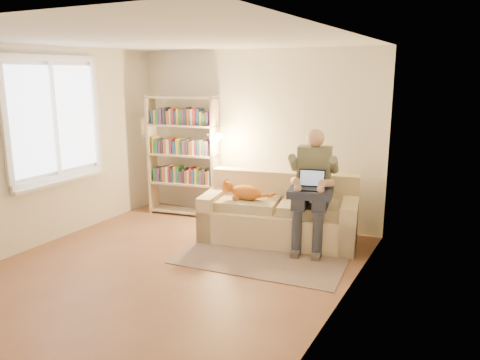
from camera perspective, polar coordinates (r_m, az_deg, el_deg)
The scene contains 13 objects.
floor at distance 5.67m, azimuth -8.50°, elevation -10.61°, with size 4.50×4.50×0.00m, color brown.
ceiling at distance 5.22m, azimuth -9.48°, elevation 16.58°, with size 4.00×4.50×0.02m, color white.
wall_left at distance 6.67m, azimuth -22.90°, elevation 3.71°, with size 0.02×4.50×2.60m, color silver.
wall_right at distance 4.42m, azimuth 12.35°, elevation 0.15°, with size 0.02×4.50×2.60m, color silver.
wall_back at distance 7.20m, azimuth 1.82°, elevation 5.33°, with size 4.00×0.02×2.60m, color silver.
window at distance 6.75m, azimuth -21.37°, elevation 4.58°, with size 0.12×1.52×1.69m.
sofa at distance 6.49m, azimuth 4.88°, elevation -4.42°, with size 2.23×1.35×0.88m.
person at distance 6.13m, azimuth 8.82°, elevation -0.30°, with size 0.56×0.76×1.55m.
cat at distance 6.38m, azimuth 0.26°, elevation -1.42°, with size 0.66×0.33×0.25m.
blanket at distance 6.00m, azimuth 8.96°, elevation -1.56°, with size 0.55×0.45×0.10m, color #252A41.
laptop at distance 5.98m, azimuth 9.01°, elevation -0.51°, with size 0.38×0.34×0.29m.
bookshelf at distance 7.49m, azimuth -6.96°, elevation 3.66°, with size 1.30×0.48×1.91m.
rug at distance 5.91m, azimuth 2.65°, elevation -9.42°, with size 2.06×1.22×0.01m, color gray.
Camera 1 is at (3.13, -4.16, 2.26)m, focal length 35.00 mm.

